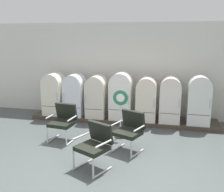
{
  "coord_description": "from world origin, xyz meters",
  "views": [
    {
      "loc": [
        1.41,
        -4.95,
        2.72
      ],
      "look_at": [
        -0.3,
        2.75,
        0.88
      ],
      "focal_mm": 41.42,
      "sensor_mm": 36.0,
      "label": 1
    }
  ],
  "objects_px": {
    "refrigerator_1": "(75,94)",
    "refrigerator_4": "(146,98)",
    "refrigerator_3": "(121,95)",
    "armchair_right": "(130,129)",
    "armchair_center": "(95,143)",
    "refrigerator_5": "(170,99)",
    "refrigerator_6": "(199,99)",
    "refrigerator_0": "(54,93)",
    "refrigerator_2": "(97,95)",
    "sign_stand": "(120,116)",
    "armchair_left": "(63,120)"
  },
  "relations": [
    {
      "from": "refrigerator_4",
      "to": "armchair_right",
      "type": "xyz_separation_m",
      "value": [
        -0.21,
        -2.04,
        -0.29
      ]
    },
    {
      "from": "refrigerator_3",
      "to": "armchair_right",
      "type": "relative_size",
      "value": 1.53
    },
    {
      "from": "armchair_right",
      "to": "sign_stand",
      "type": "relative_size",
      "value": 0.74
    },
    {
      "from": "refrigerator_2",
      "to": "refrigerator_4",
      "type": "bearing_deg",
      "value": -1.43
    },
    {
      "from": "refrigerator_6",
      "to": "armchair_center",
      "type": "distance_m",
      "value": 3.85
    },
    {
      "from": "refrigerator_5",
      "to": "armchair_center",
      "type": "distance_m",
      "value": 3.41
    },
    {
      "from": "refrigerator_0",
      "to": "refrigerator_5",
      "type": "xyz_separation_m",
      "value": [
        3.83,
        -0.05,
        0.0
      ]
    },
    {
      "from": "refrigerator_2",
      "to": "sign_stand",
      "type": "height_order",
      "value": "refrigerator_2"
    },
    {
      "from": "refrigerator_0",
      "to": "refrigerator_1",
      "type": "relative_size",
      "value": 1.0
    },
    {
      "from": "armchair_right",
      "to": "armchair_center",
      "type": "distance_m",
      "value": 1.15
    },
    {
      "from": "refrigerator_4",
      "to": "armchair_left",
      "type": "relative_size",
      "value": 1.4
    },
    {
      "from": "refrigerator_1",
      "to": "refrigerator_4",
      "type": "bearing_deg",
      "value": -1.0
    },
    {
      "from": "armchair_left",
      "to": "armchair_center",
      "type": "bearing_deg",
      "value": -45.84
    },
    {
      "from": "refrigerator_0",
      "to": "refrigerator_6",
      "type": "height_order",
      "value": "refrigerator_6"
    },
    {
      "from": "refrigerator_0",
      "to": "armchair_center",
      "type": "distance_m",
      "value": 3.88
    },
    {
      "from": "armchair_right",
      "to": "armchair_center",
      "type": "height_order",
      "value": "same"
    },
    {
      "from": "refrigerator_2",
      "to": "armchair_left",
      "type": "bearing_deg",
      "value": -102.94
    },
    {
      "from": "refrigerator_2",
      "to": "armchair_right",
      "type": "height_order",
      "value": "refrigerator_2"
    },
    {
      "from": "refrigerator_2",
      "to": "refrigerator_6",
      "type": "height_order",
      "value": "refrigerator_6"
    },
    {
      "from": "refrigerator_2",
      "to": "armchair_right",
      "type": "xyz_separation_m",
      "value": [
        1.4,
        -2.08,
        -0.28
      ]
    },
    {
      "from": "refrigerator_4",
      "to": "armchair_right",
      "type": "distance_m",
      "value": 2.07
    },
    {
      "from": "armchair_left",
      "to": "refrigerator_0",
      "type": "bearing_deg",
      "value": 120.85
    },
    {
      "from": "refrigerator_1",
      "to": "armchair_center",
      "type": "xyz_separation_m",
      "value": [
        1.59,
        -3.08,
        -0.3
      ]
    },
    {
      "from": "refrigerator_5",
      "to": "refrigerator_1",
      "type": "bearing_deg",
      "value": 179.25
    },
    {
      "from": "refrigerator_0",
      "to": "sign_stand",
      "type": "bearing_deg",
      "value": -27.4
    },
    {
      "from": "armchair_right",
      "to": "sign_stand",
      "type": "bearing_deg",
      "value": 115.26
    },
    {
      "from": "refrigerator_1",
      "to": "refrigerator_2",
      "type": "bearing_deg",
      "value": -0.07
    },
    {
      "from": "refrigerator_3",
      "to": "sign_stand",
      "type": "xyz_separation_m",
      "value": [
        0.23,
        -1.29,
        -0.31
      ]
    },
    {
      "from": "refrigerator_2",
      "to": "armchair_center",
      "type": "xyz_separation_m",
      "value": [
        0.83,
        -3.08,
        -0.28
      ]
    },
    {
      "from": "refrigerator_0",
      "to": "refrigerator_6",
      "type": "relative_size",
      "value": 0.95
    },
    {
      "from": "refrigerator_3",
      "to": "refrigerator_4",
      "type": "relative_size",
      "value": 1.09
    },
    {
      "from": "refrigerator_0",
      "to": "refrigerator_2",
      "type": "xyz_separation_m",
      "value": [
        1.49,
        -0.01,
        -0.02
      ]
    },
    {
      "from": "refrigerator_3",
      "to": "armchair_left",
      "type": "height_order",
      "value": "refrigerator_3"
    },
    {
      "from": "refrigerator_3",
      "to": "refrigerator_5",
      "type": "height_order",
      "value": "refrigerator_3"
    },
    {
      "from": "refrigerator_0",
      "to": "sign_stand",
      "type": "xyz_separation_m",
      "value": [
        2.53,
        -1.31,
        -0.26
      ]
    },
    {
      "from": "refrigerator_0",
      "to": "refrigerator_6",
      "type": "xyz_separation_m",
      "value": [
        4.66,
        -0.04,
        0.04
      ]
    },
    {
      "from": "refrigerator_5",
      "to": "armchair_center",
      "type": "bearing_deg",
      "value": -116.35
    },
    {
      "from": "refrigerator_0",
      "to": "refrigerator_5",
      "type": "height_order",
      "value": "refrigerator_5"
    },
    {
      "from": "refrigerator_6",
      "to": "armchair_right",
      "type": "bearing_deg",
      "value": -130.85
    },
    {
      "from": "refrigerator_3",
      "to": "armchair_center",
      "type": "relative_size",
      "value": 1.53
    },
    {
      "from": "refrigerator_3",
      "to": "armchair_right",
      "type": "bearing_deg",
      "value": -73.95
    },
    {
      "from": "refrigerator_4",
      "to": "refrigerator_6",
      "type": "distance_m",
      "value": 1.56
    },
    {
      "from": "armchair_center",
      "to": "armchair_right",
      "type": "bearing_deg",
      "value": 60.19
    },
    {
      "from": "refrigerator_5",
      "to": "armchair_left",
      "type": "relative_size",
      "value": 1.44
    },
    {
      "from": "armchair_right",
      "to": "refrigerator_3",
      "type": "bearing_deg",
      "value": 106.05
    },
    {
      "from": "refrigerator_6",
      "to": "armchair_left",
      "type": "relative_size",
      "value": 1.51
    },
    {
      "from": "refrigerator_4",
      "to": "refrigerator_3",
      "type": "bearing_deg",
      "value": 178.3
    },
    {
      "from": "refrigerator_4",
      "to": "sign_stand",
      "type": "bearing_deg",
      "value": -114.68
    },
    {
      "from": "refrigerator_1",
      "to": "refrigerator_5",
      "type": "xyz_separation_m",
      "value": [
        3.09,
        -0.04,
        0.01
      ]
    },
    {
      "from": "refrigerator_5",
      "to": "refrigerator_6",
      "type": "relative_size",
      "value": 0.96
    }
  ]
}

